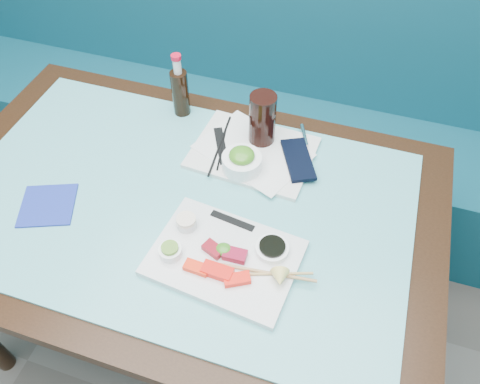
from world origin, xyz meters
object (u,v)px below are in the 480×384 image
(cola_glass, at_px, (262,119))
(dining_table, at_px, (184,222))
(sashimi_plate, at_px, (225,258))
(seaweed_bowl, at_px, (242,163))
(cola_bottle_body, at_px, (180,93))
(serving_tray, at_px, (253,152))
(blue_napkin, at_px, (48,205))
(booth_bench, at_px, (262,115))

(cola_glass, bearing_deg, dining_table, -116.50)
(sashimi_plate, relative_size, seaweed_bowl, 3.11)
(cola_bottle_body, bearing_deg, serving_tray, -22.55)
(serving_tray, bearing_deg, cola_bottle_body, 161.39)
(dining_table, height_order, blue_napkin, blue_napkin)
(sashimi_plate, distance_m, blue_napkin, 0.51)
(sashimi_plate, bearing_deg, booth_bench, 105.94)
(cola_glass, distance_m, cola_bottle_body, 0.29)
(cola_glass, xyz_separation_m, blue_napkin, (-0.47, -0.41, -0.09))
(dining_table, xyz_separation_m, blue_napkin, (-0.33, -0.12, 0.09))
(sashimi_plate, xyz_separation_m, seaweed_bowl, (-0.05, 0.29, 0.03))
(booth_bench, bearing_deg, serving_tray, -77.64)
(dining_table, relative_size, cola_bottle_body, 9.36)
(sashimi_plate, bearing_deg, blue_napkin, -175.64)
(sashimi_plate, height_order, blue_napkin, sashimi_plate)
(dining_table, distance_m, cola_glass, 0.37)
(sashimi_plate, relative_size, serving_tray, 1.01)
(sashimi_plate, xyz_separation_m, blue_napkin, (-0.51, 0.01, -0.01))
(dining_table, bearing_deg, blue_napkin, -159.60)
(dining_table, relative_size, serving_tray, 4.07)
(seaweed_bowl, distance_m, cola_bottle_body, 0.32)
(booth_bench, xyz_separation_m, blue_napkin, (-0.33, -0.96, 0.39))
(booth_bench, height_order, cola_bottle_body, booth_bench)
(booth_bench, relative_size, cola_glass, 18.79)
(dining_table, bearing_deg, cola_glass, 63.50)
(seaweed_bowl, xyz_separation_m, blue_napkin, (-0.45, -0.28, -0.03))
(dining_table, distance_m, sashimi_plate, 0.24)
(sashimi_plate, bearing_deg, cola_bottle_body, 128.68)
(booth_bench, distance_m, cola_glass, 0.74)
(booth_bench, distance_m, dining_table, 0.89)
(seaweed_bowl, relative_size, cola_glass, 0.70)
(seaweed_bowl, distance_m, cola_glass, 0.14)
(dining_table, bearing_deg, serving_tray, 60.16)
(cola_glass, xyz_separation_m, cola_bottle_body, (-0.28, 0.06, -0.02))
(seaweed_bowl, bearing_deg, booth_bench, 100.23)
(booth_bench, bearing_deg, cola_bottle_body, -105.36)
(serving_tray, bearing_deg, blue_napkin, -138.64)
(serving_tray, distance_m, blue_napkin, 0.58)
(cola_bottle_body, xyz_separation_m, blue_napkin, (-0.20, -0.47, -0.07))
(serving_tray, height_order, cola_glass, cola_glass)
(dining_table, bearing_deg, cola_bottle_body, 111.59)
(booth_bench, xyz_separation_m, sashimi_plate, (0.17, -0.98, 0.39))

